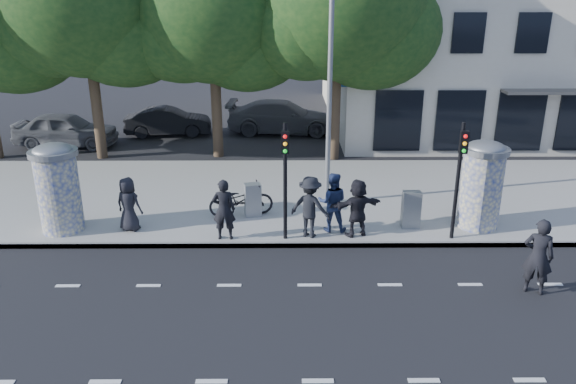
{
  "coord_description": "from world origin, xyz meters",
  "views": [
    {
      "loc": [
        -0.62,
        -10.86,
        6.99
      ],
      "look_at": [
        -0.52,
        3.5,
        1.7
      ],
      "focal_mm": 35.0,
      "sensor_mm": 36.0,
      "label": 1
    }
  ],
  "objects_px": {
    "man_road": "(538,256)",
    "cabinet_left": "(253,200)",
    "car_mid": "(168,121)",
    "traffic_pole_near": "(285,170)",
    "ped_c": "(332,202)",
    "car_right": "(283,117)",
    "ped_f": "(357,208)",
    "traffic_pole_far": "(459,170)",
    "ad_column_left": "(58,186)",
    "cabinet_right": "(411,210)",
    "ped_d": "(310,207)",
    "ped_b": "(224,210)",
    "bicycle": "(241,200)",
    "car_left": "(66,130)",
    "ad_column_right": "(482,183)",
    "ped_a": "(129,204)",
    "street_lamp": "(330,62)"
  },
  "relations": [
    {
      "from": "ad_column_left",
      "to": "ped_c",
      "type": "relative_size",
      "value": 1.48
    },
    {
      "from": "ped_d",
      "to": "car_right",
      "type": "bearing_deg",
      "value": -63.8
    },
    {
      "from": "traffic_pole_far",
      "to": "cabinet_left",
      "type": "height_order",
      "value": "traffic_pole_far"
    },
    {
      "from": "ped_b",
      "to": "cabinet_left",
      "type": "height_order",
      "value": "ped_b"
    },
    {
      "from": "car_left",
      "to": "ad_column_right",
      "type": "bearing_deg",
      "value": -119.79
    },
    {
      "from": "man_road",
      "to": "car_mid",
      "type": "height_order",
      "value": "man_road"
    },
    {
      "from": "man_road",
      "to": "traffic_pole_near",
      "type": "bearing_deg",
      "value": 0.31
    },
    {
      "from": "ped_d",
      "to": "man_road",
      "type": "relative_size",
      "value": 0.95
    },
    {
      "from": "ad_column_left",
      "to": "traffic_pole_far",
      "type": "relative_size",
      "value": 0.78
    },
    {
      "from": "car_mid",
      "to": "traffic_pole_near",
      "type": "bearing_deg",
      "value": -161.42
    },
    {
      "from": "traffic_pole_near",
      "to": "car_right",
      "type": "relative_size",
      "value": 0.61
    },
    {
      "from": "car_right",
      "to": "car_mid",
      "type": "bearing_deg",
      "value": 98.99
    },
    {
      "from": "ad_column_right",
      "to": "traffic_pole_near",
      "type": "relative_size",
      "value": 0.78
    },
    {
      "from": "traffic_pole_far",
      "to": "street_lamp",
      "type": "relative_size",
      "value": 0.42
    },
    {
      "from": "traffic_pole_far",
      "to": "cabinet_right",
      "type": "height_order",
      "value": "traffic_pole_far"
    },
    {
      "from": "ped_a",
      "to": "ped_b",
      "type": "height_order",
      "value": "ped_b"
    },
    {
      "from": "man_road",
      "to": "cabinet_left",
      "type": "relative_size",
      "value": 1.82
    },
    {
      "from": "ped_f",
      "to": "car_right",
      "type": "bearing_deg",
      "value": -97.74
    },
    {
      "from": "ped_f",
      "to": "traffic_pole_far",
      "type": "bearing_deg",
      "value": 157.23
    },
    {
      "from": "ped_c",
      "to": "car_left",
      "type": "height_order",
      "value": "ped_c"
    },
    {
      "from": "ped_c",
      "to": "car_left",
      "type": "bearing_deg",
      "value": -34.18
    },
    {
      "from": "ad_column_left",
      "to": "traffic_pole_near",
      "type": "height_order",
      "value": "traffic_pole_near"
    },
    {
      "from": "car_right",
      "to": "ped_a",
      "type": "bearing_deg",
      "value": 164.34
    },
    {
      "from": "ped_c",
      "to": "traffic_pole_near",
      "type": "bearing_deg",
      "value": 30.74
    },
    {
      "from": "ad_column_right",
      "to": "car_left",
      "type": "relative_size",
      "value": 0.58
    },
    {
      "from": "traffic_pole_near",
      "to": "car_mid",
      "type": "xyz_separation_m",
      "value": [
        -5.76,
        12.58,
        -1.54
      ]
    },
    {
      "from": "street_lamp",
      "to": "car_left",
      "type": "distance_m",
      "value": 14.38
    },
    {
      "from": "ped_f",
      "to": "car_left",
      "type": "relative_size",
      "value": 0.37
    },
    {
      "from": "traffic_pole_near",
      "to": "cabinet_right",
      "type": "height_order",
      "value": "traffic_pole_near"
    },
    {
      "from": "cabinet_right",
      "to": "car_mid",
      "type": "bearing_deg",
      "value": 130.29
    },
    {
      "from": "cabinet_right",
      "to": "ped_b",
      "type": "bearing_deg",
      "value": -170.56
    },
    {
      "from": "traffic_pole_near",
      "to": "bicycle",
      "type": "bearing_deg",
      "value": 127.78
    },
    {
      "from": "street_lamp",
      "to": "car_right",
      "type": "bearing_deg",
      "value": 98.37
    },
    {
      "from": "traffic_pole_far",
      "to": "bicycle",
      "type": "relative_size",
      "value": 1.69
    },
    {
      "from": "ped_b",
      "to": "cabinet_right",
      "type": "xyz_separation_m",
      "value": [
        5.5,
        0.79,
        -0.34
      ]
    },
    {
      "from": "ad_column_right",
      "to": "traffic_pole_far",
      "type": "distance_m",
      "value": 1.52
    },
    {
      "from": "ad_column_left",
      "to": "cabinet_right",
      "type": "bearing_deg",
      "value": 0.79
    },
    {
      "from": "man_road",
      "to": "ad_column_right",
      "type": "bearing_deg",
      "value": -61.96
    },
    {
      "from": "ped_c",
      "to": "man_road",
      "type": "height_order",
      "value": "ped_c"
    },
    {
      "from": "ped_a",
      "to": "car_mid",
      "type": "relative_size",
      "value": 0.39
    },
    {
      "from": "ped_b",
      "to": "ad_column_right",
      "type": "bearing_deg",
      "value": -173.58
    },
    {
      "from": "ped_b",
      "to": "car_mid",
      "type": "xyz_separation_m",
      "value": [
        -4.02,
        12.53,
        -0.36
      ]
    },
    {
      "from": "ped_a",
      "to": "ped_f",
      "type": "xyz_separation_m",
      "value": [
        6.67,
        -0.43,
        0.04
      ]
    },
    {
      "from": "ad_column_left",
      "to": "cabinet_left",
      "type": "xyz_separation_m",
      "value": [
        5.58,
        1.07,
        -0.86
      ]
    },
    {
      "from": "ped_d",
      "to": "car_mid",
      "type": "relative_size",
      "value": 0.43
    },
    {
      "from": "ped_d",
      "to": "bicycle",
      "type": "distance_m",
      "value": 2.65
    },
    {
      "from": "cabinet_left",
      "to": "cabinet_right",
      "type": "relative_size",
      "value": 0.94
    },
    {
      "from": "traffic_pole_near",
      "to": "ped_d",
      "type": "relative_size",
      "value": 1.88
    },
    {
      "from": "ad_column_right",
      "to": "ped_c",
      "type": "bearing_deg",
      "value": -176.21
    },
    {
      "from": "man_road",
      "to": "car_right",
      "type": "xyz_separation_m",
      "value": [
        -6.1,
        15.79,
        -0.15
      ]
    }
  ]
}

